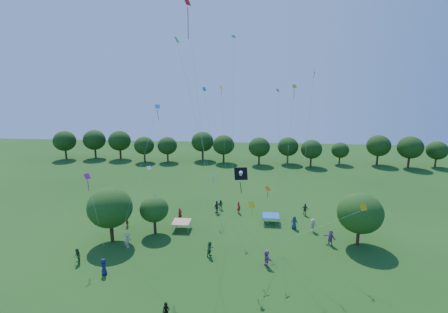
% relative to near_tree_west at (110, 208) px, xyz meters
% --- Properties ---
extents(near_tree_west, '(5.18, 5.18, 6.64)m').
position_rel_near_tree_west_xyz_m(near_tree_west, '(0.00, 0.00, 0.00)').
color(near_tree_west, '#422B19').
rests_on(near_tree_west, ground).
extents(near_tree_north, '(3.54, 3.54, 4.80)m').
position_rel_near_tree_west_xyz_m(near_tree_north, '(4.44, 2.67, -1.10)').
color(near_tree_north, '#422B19').
rests_on(near_tree_north, ground).
extents(near_tree_east, '(5.14, 5.14, 6.27)m').
position_rel_near_tree_west_xyz_m(near_tree_east, '(28.79, 1.73, -0.35)').
color(near_tree_east, '#422B19').
rests_on(near_tree_east, ground).
extents(treeline, '(88.01, 8.77, 6.77)m').
position_rel_near_tree_west_xyz_m(treeline, '(11.72, 40.06, -0.21)').
color(treeline, '#422B19').
rests_on(treeline, ground).
extents(tent_red_stripe, '(2.20, 2.20, 1.10)m').
position_rel_near_tree_west_xyz_m(tent_red_stripe, '(7.50, 4.08, -3.26)').
color(tent_red_stripe, red).
rests_on(tent_red_stripe, ground).
extents(tent_blue, '(2.20, 2.20, 1.10)m').
position_rel_near_tree_west_xyz_m(tent_blue, '(18.98, 7.10, -3.26)').
color(tent_blue, '#1B58AF').
rests_on(tent_blue, ground).
extents(man_in_black, '(0.62, 0.40, 1.66)m').
position_rel_near_tree_west_xyz_m(man_in_black, '(9.83, -12.97, -3.47)').
color(man_in_black, black).
rests_on(man_in_black, ground).
extents(crowd_person_0, '(0.55, 0.89, 1.70)m').
position_rel_near_tree_west_xyz_m(crowd_person_0, '(2.00, -6.87, -3.45)').
color(crowd_person_0, navy).
rests_on(crowd_person_0, ground).
extents(crowd_person_1, '(0.74, 0.75, 1.73)m').
position_rel_near_tree_west_xyz_m(crowd_person_1, '(6.68, 7.03, -3.44)').
color(crowd_person_1, maroon).
rests_on(crowd_person_1, ground).
extents(crowd_person_2, '(0.80, 0.53, 1.49)m').
position_rel_near_tree_west_xyz_m(crowd_person_2, '(11.87, 11.30, -3.56)').
color(crowd_person_2, '#245531').
rests_on(crowd_person_2, ground).
extents(crowd_person_3, '(1.18, 0.68, 1.71)m').
position_rel_near_tree_west_xyz_m(crowd_person_3, '(24.18, 4.92, -3.45)').
color(crowd_person_3, '#A39C82').
rests_on(crowd_person_3, ground).
extents(crowd_person_4, '(1.11, 0.79, 1.73)m').
position_rel_near_tree_west_xyz_m(crowd_person_4, '(23.91, 10.19, -3.44)').
color(crowd_person_4, '#3F3B33').
rests_on(crowd_person_4, ground).
extents(crowd_person_5, '(1.28, 1.73, 1.77)m').
position_rel_near_tree_west_xyz_m(crowd_person_5, '(18.10, -3.86, -3.42)').
color(crowd_person_5, '#9F5C98').
rests_on(crowd_person_5, ground).
extents(crowd_person_6, '(0.96, 0.70, 1.75)m').
position_rel_near_tree_west_xyz_m(crowd_person_6, '(21.91, 5.55, -3.43)').
color(crowd_person_6, navy).
rests_on(crowd_person_6, ground).
extents(crowd_person_7, '(0.74, 0.75, 1.73)m').
position_rel_near_tree_west_xyz_m(crowd_person_7, '(14.54, 10.22, -3.44)').
color(crowd_person_7, maroon).
rests_on(crowd_person_7, ground).
extents(crowd_person_8, '(0.87, 0.92, 1.68)m').
position_rel_near_tree_west_xyz_m(crowd_person_8, '(-1.64, -5.12, -3.46)').
color(crowd_person_8, '#2F622A').
rests_on(crowd_person_8, ground).
extents(crowd_person_9, '(0.81, 1.27, 1.79)m').
position_rel_near_tree_west_xyz_m(crowd_person_9, '(2.39, -1.26, -3.40)').
color(crowd_person_9, '#C1B89B').
rests_on(crowd_person_9, ground).
extents(crowd_person_10, '(1.11, 1.14, 1.86)m').
position_rel_near_tree_west_xyz_m(crowd_person_10, '(11.43, 9.89, -3.37)').
color(crowd_person_10, '#3C3530').
rests_on(crowd_person_10, ground).
extents(crowd_person_11, '(1.60, 1.63, 1.80)m').
position_rel_near_tree_west_xyz_m(crowd_person_11, '(25.60, 1.47, -3.40)').
color(crowd_person_11, '#864E86').
rests_on(crowd_person_11, ground).
extents(crowd_person_12, '(0.85, 0.84, 1.57)m').
position_rel_near_tree_west_xyz_m(crowd_person_12, '(1.67, 12.31, -3.51)').
color(crowd_person_12, navy).
rests_on(crowd_person_12, ground).
extents(crowd_person_13, '(0.42, 0.63, 1.63)m').
position_rel_near_tree_west_xyz_m(crowd_person_13, '(0.18, 4.40, -3.48)').
color(crowd_person_13, maroon).
rests_on(crowd_person_13, ground).
extents(crowd_person_14, '(0.88, 0.98, 1.76)m').
position_rel_near_tree_west_xyz_m(crowd_person_14, '(12.04, -2.43, -3.42)').
color(crowd_person_14, '#2D5E28').
rests_on(crowd_person_14, ground).
extents(pirate_kite, '(4.71, 4.56, 9.35)m').
position_rel_near_tree_west_xyz_m(pirate_kite, '(15.42, -4.64, 5.72)').
color(pirate_kite, black).
extents(red_high_kite, '(2.76, 0.86, 25.19)m').
position_rel_near_tree_west_xyz_m(red_high_kite, '(10.31, -0.96, 16.64)').
color(red_high_kite, red).
extents(small_kite_0, '(1.16, 0.46, 18.81)m').
position_rel_near_tree_west_xyz_m(small_kite_0, '(22.72, 3.37, 10.04)').
color(small_kite_0, '#ED3B0D').
extents(small_kite_1, '(7.73, 4.15, 6.19)m').
position_rel_near_tree_west_xyz_m(small_kite_1, '(25.86, -4.41, 2.03)').
color(small_kite_1, gold).
extents(small_kite_2, '(3.42, 3.79, 5.99)m').
position_rel_near_tree_west_xyz_m(small_kite_2, '(16.75, -4.36, 2.04)').
color(small_kite_2, yellow).
extents(small_kite_3, '(4.96, 1.68, 21.70)m').
position_rel_near_tree_west_xyz_m(small_kite_3, '(9.81, -0.84, 13.47)').
color(small_kite_3, '#1B9720').
extents(small_kite_4, '(2.73, 4.24, 16.32)m').
position_rel_near_tree_west_xyz_m(small_kite_4, '(9.70, 13.45, 9.64)').
color(small_kite_4, '#137EBE').
extents(small_kite_5, '(1.54, 0.72, 8.01)m').
position_rel_near_tree_west_xyz_m(small_kite_5, '(-0.56, -3.33, 3.80)').
color(small_kite_5, '#911882').
extents(small_kite_6, '(4.28, 0.48, 8.48)m').
position_rel_near_tree_west_xyz_m(small_kite_6, '(4.43, -1.46, 3.37)').
color(small_kite_6, white).
extents(small_kite_7, '(1.97, 2.18, 5.28)m').
position_rel_near_tree_west_xyz_m(small_kite_7, '(11.43, 7.68, 1.28)').
color(small_kite_7, '#0BAFAD').
extents(small_kite_8, '(2.03, 3.26, 7.33)m').
position_rel_near_tree_west_xyz_m(small_kite_8, '(18.25, -3.44, 3.00)').
color(small_kite_8, '#BA4D0A').
extents(small_kite_9, '(1.14, 0.59, 16.69)m').
position_rel_near_tree_west_xyz_m(small_kite_9, '(12.35, 9.38, 9.55)').
color(small_kite_9, '#E19F0B').
extents(small_kite_10, '(1.33, 1.84, 17.07)m').
position_rel_near_tree_west_xyz_m(small_kite_10, '(20.33, 0.07, 9.47)').
color(small_kite_10, '#A7CD12').
extents(small_kite_11, '(0.67, 1.01, 23.17)m').
position_rel_near_tree_west_xyz_m(small_kite_11, '(13.57, 10.95, 13.65)').
color(small_kite_11, green).
extents(small_kite_12, '(5.44, 0.80, 15.11)m').
position_rel_near_tree_west_xyz_m(small_kite_12, '(5.60, -1.99, 8.40)').
color(small_kite_12, '#1778EA').
extents(small_kite_13, '(0.97, 1.57, 16.64)m').
position_rel_near_tree_west_xyz_m(small_kite_13, '(19.15, -0.39, 7.80)').
color(small_kite_13, purple).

